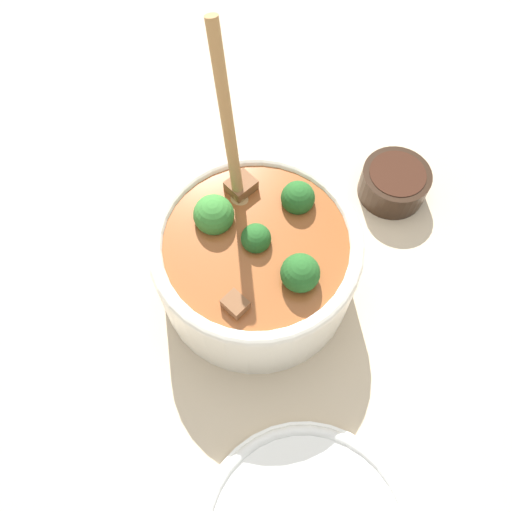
% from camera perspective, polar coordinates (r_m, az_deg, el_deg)
% --- Properties ---
extents(ground_plane, '(4.00, 4.00, 0.00)m').
position_cam_1_polar(ground_plane, '(0.61, 0.00, -3.07)').
color(ground_plane, '#C6B293').
extents(stew_bowl, '(0.22, 0.22, 0.29)m').
position_cam_1_polar(stew_bowl, '(0.55, -0.00, -0.27)').
color(stew_bowl, white).
rests_on(stew_bowl, ground_plane).
extents(condiment_bowl, '(0.09, 0.09, 0.04)m').
position_cam_1_polar(condiment_bowl, '(0.68, 15.53, 8.16)').
color(condiment_bowl, black).
rests_on(condiment_bowl, ground_plane).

